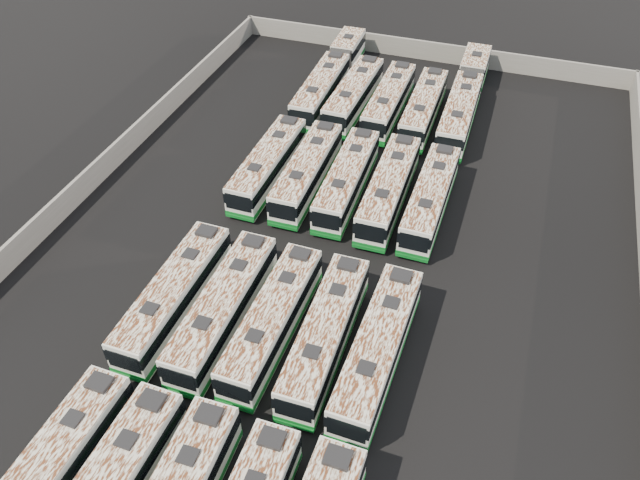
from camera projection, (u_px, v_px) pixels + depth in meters
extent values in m
plane|color=black|center=(329.00, 264.00, 47.09)|extent=(140.00, 140.00, 0.00)
cube|color=slate|center=(428.00, 51.00, 71.92)|extent=(45.20, 0.30, 2.20)
cube|color=slate|center=(75.00, 194.00, 51.77)|extent=(0.30, 73.20, 2.20)
cube|color=silver|center=(48.00, 477.00, 32.64)|extent=(2.83, 12.23, 2.79)
cube|color=black|center=(46.00, 472.00, 32.33)|extent=(2.89, 12.29, 0.93)
cube|color=beige|center=(40.00, 463.00, 31.69)|extent=(2.77, 11.99, 0.07)
cube|color=black|center=(72.00, 418.00, 33.49)|extent=(0.99, 0.99, 0.14)
cube|color=black|center=(99.00, 382.00, 35.16)|extent=(1.35, 1.15, 0.26)
cylinder|color=black|center=(83.00, 422.00, 36.47)|extent=(0.31, 1.02, 1.01)
cylinder|color=black|center=(114.00, 433.00, 35.91)|extent=(0.31, 1.02, 1.01)
cube|color=black|center=(126.00, 440.00, 32.46)|extent=(1.01, 1.01, 0.15)
cube|color=black|center=(151.00, 400.00, 34.18)|extent=(1.37, 1.17, 0.27)
cylinder|color=black|center=(132.00, 441.00, 35.52)|extent=(0.31, 1.05, 1.04)
cylinder|color=black|center=(166.00, 454.00, 34.95)|extent=(0.31, 1.05, 1.04)
cube|color=black|center=(188.00, 456.00, 31.81)|extent=(1.01, 1.01, 0.14)
cube|color=black|center=(209.00, 415.00, 33.54)|extent=(1.37, 1.17, 0.27)
cylinder|color=black|center=(187.00, 457.00, 34.82)|extent=(0.31, 1.04, 1.03)
cylinder|color=black|center=(223.00, 468.00, 34.32)|extent=(0.31, 1.04, 1.03)
cube|color=black|center=(272.00, 438.00, 32.57)|extent=(1.33, 1.13, 0.26)
cylinder|color=black|center=(248.00, 479.00, 33.84)|extent=(0.29, 1.01, 1.01)
cube|color=black|center=(338.00, 457.00, 31.65)|extent=(1.37, 1.16, 0.27)
cube|color=silver|center=(174.00, 296.00, 42.28)|extent=(2.63, 12.24, 2.80)
cube|color=#0B621E|center=(177.00, 306.00, 42.96)|extent=(2.68, 12.29, 0.43)
cube|color=black|center=(173.00, 291.00, 41.97)|extent=(2.69, 12.30, 0.94)
cube|color=black|center=(123.00, 362.00, 37.75)|extent=(2.24, 0.08, 1.48)
cube|color=#0B621E|center=(129.00, 377.00, 38.79)|extent=(2.55, 0.12, 0.29)
cube|color=beige|center=(171.00, 281.00, 41.32)|extent=(2.58, 12.00, 0.07)
cube|color=black|center=(149.00, 308.00, 39.36)|extent=(0.97, 0.97, 0.14)
cube|color=black|center=(190.00, 254.00, 43.14)|extent=(0.97, 0.97, 0.14)
cube|color=black|center=(206.00, 231.00, 44.83)|extent=(1.33, 1.13, 0.26)
cylinder|color=black|center=(133.00, 346.00, 40.63)|extent=(0.29, 1.02, 1.02)
cylinder|color=black|center=(162.00, 355.00, 40.09)|extent=(0.29, 1.02, 1.02)
cylinder|color=black|center=(190.00, 267.00, 46.13)|extent=(0.29, 1.02, 1.02)
cylinder|color=black|center=(217.00, 274.00, 45.59)|extent=(0.29, 1.02, 1.02)
cube|color=silver|center=(224.00, 308.00, 41.39)|extent=(2.59, 12.36, 2.83)
cube|color=#0B621E|center=(225.00, 319.00, 42.08)|extent=(2.64, 12.41, 0.43)
cube|color=black|center=(223.00, 304.00, 41.07)|extent=(2.65, 12.42, 0.95)
cube|color=black|center=(178.00, 379.00, 36.79)|extent=(2.27, 0.06, 1.49)
cube|color=#0B621E|center=(181.00, 394.00, 37.84)|extent=(2.58, 0.10, 0.29)
cube|color=beige|center=(221.00, 294.00, 40.42)|extent=(2.54, 12.12, 0.07)
cube|color=black|center=(202.00, 323.00, 38.44)|extent=(0.98, 0.98, 0.14)
cube|color=black|center=(239.00, 265.00, 42.27)|extent=(0.98, 0.98, 0.14)
cube|color=black|center=(253.00, 241.00, 43.98)|extent=(1.34, 1.13, 0.27)
cylinder|color=black|center=(183.00, 361.00, 39.71)|extent=(0.29, 1.03, 1.03)
cylinder|color=black|center=(214.00, 371.00, 39.17)|extent=(0.29, 1.03, 1.03)
cylinder|color=black|center=(235.00, 278.00, 45.28)|extent=(0.29, 1.03, 1.03)
cylinder|color=black|center=(263.00, 285.00, 44.75)|extent=(0.29, 1.03, 1.03)
cube|color=silver|center=(273.00, 321.00, 40.65)|extent=(2.67, 12.06, 2.76)
cube|color=#0B621E|center=(273.00, 331.00, 41.33)|extent=(2.72, 12.11, 0.42)
cube|color=black|center=(272.00, 316.00, 40.35)|extent=(2.73, 12.12, 0.92)
cube|color=black|center=(232.00, 392.00, 36.21)|extent=(2.20, 0.09, 1.45)
cube|color=#0B621E|center=(234.00, 406.00, 37.23)|extent=(2.51, 0.13, 0.28)
cube|color=beige|center=(271.00, 306.00, 39.72)|extent=(2.62, 11.82, 0.07)
cube|color=black|center=(254.00, 336.00, 37.79)|extent=(0.96, 0.96, 0.14)
cube|color=black|center=(287.00, 277.00, 41.50)|extent=(0.96, 0.96, 0.14)
cube|color=black|center=(300.00, 254.00, 43.15)|extent=(1.32, 1.12, 0.26)
cylinder|color=black|center=(234.00, 373.00, 39.05)|extent=(0.29, 1.01, 1.00)
cylinder|color=black|center=(265.00, 383.00, 38.51)|extent=(0.29, 1.01, 1.00)
cylinder|color=black|center=(281.00, 289.00, 44.44)|extent=(0.29, 1.01, 1.00)
cylinder|color=black|center=(309.00, 297.00, 43.90)|extent=(0.29, 1.01, 1.00)
cube|color=silver|center=(325.00, 335.00, 39.76)|extent=(2.74, 12.15, 2.77)
cube|color=#0B621E|center=(325.00, 345.00, 40.44)|extent=(2.79, 12.20, 0.42)
cube|color=black|center=(325.00, 330.00, 39.46)|extent=(2.80, 12.21, 0.93)
cube|color=black|center=(293.00, 411.00, 35.24)|extent=(2.22, 0.10, 1.46)
cube|color=#0B621E|center=(293.00, 426.00, 36.27)|extent=(2.52, 0.15, 0.28)
cube|color=beige|center=(325.00, 320.00, 38.82)|extent=(2.68, 11.91, 0.07)
cube|color=black|center=(312.00, 352.00, 36.86)|extent=(0.98, 0.98, 0.14)
cube|color=black|center=(338.00, 290.00, 40.64)|extent=(0.98, 0.98, 0.14)
cube|color=black|center=(348.00, 264.00, 42.32)|extent=(1.33, 1.13, 0.26)
cylinder|color=black|center=(289.00, 390.00, 38.09)|extent=(0.30, 1.01, 1.01)
cylinder|color=black|center=(323.00, 400.00, 37.59)|extent=(0.30, 1.01, 1.01)
cylinder|color=black|center=(327.00, 301.00, 43.58)|extent=(0.30, 1.01, 1.01)
cylinder|color=black|center=(357.00, 308.00, 43.08)|extent=(0.30, 1.01, 1.01)
cube|color=silver|center=(378.00, 350.00, 38.83)|extent=(2.85, 12.45, 2.84)
cube|color=#0B621E|center=(377.00, 360.00, 39.52)|extent=(2.90, 12.51, 0.43)
cube|color=black|center=(378.00, 345.00, 38.51)|extent=(2.91, 12.52, 0.95)
cube|color=black|center=(346.00, 430.00, 34.25)|extent=(2.27, 0.11, 1.50)
cube|color=#0B621E|center=(345.00, 445.00, 35.31)|extent=(2.59, 0.16, 0.29)
cube|color=beige|center=(379.00, 335.00, 37.86)|extent=(2.80, 12.21, 0.07)
cube|color=black|center=(366.00, 368.00, 35.88)|extent=(1.00, 1.00, 0.14)
cube|color=black|center=(391.00, 302.00, 39.69)|extent=(1.00, 1.00, 0.14)
cube|color=black|center=(401.00, 276.00, 41.39)|extent=(1.37, 1.17, 0.27)
cylinder|color=black|center=(340.00, 408.00, 37.18)|extent=(0.31, 1.04, 1.03)
cylinder|color=black|center=(375.00, 419.00, 36.61)|extent=(0.31, 1.04, 1.03)
cylinder|color=black|center=(377.00, 313.00, 42.73)|extent=(0.31, 1.04, 1.03)
cylinder|color=black|center=(409.00, 322.00, 42.16)|extent=(0.31, 1.04, 1.03)
cube|color=silver|center=(268.00, 165.00, 53.80)|extent=(2.58, 12.03, 2.75)
cube|color=#0B621E|center=(269.00, 174.00, 54.47)|extent=(2.63, 12.09, 0.42)
cube|color=black|center=(268.00, 161.00, 53.50)|extent=(2.64, 12.10, 0.92)
cube|color=black|center=(238.00, 203.00, 49.35)|extent=(2.20, 0.07, 1.45)
cube|color=#0B621E|center=(240.00, 218.00, 50.37)|extent=(2.50, 0.11, 0.28)
cube|color=beige|center=(267.00, 151.00, 52.86)|extent=(2.52, 11.79, 0.07)
cube|color=black|center=(254.00, 167.00, 50.94)|extent=(0.96, 0.96, 0.14)
cube|color=black|center=(279.00, 134.00, 54.66)|extent=(0.96, 0.96, 0.14)
cube|color=black|center=(289.00, 120.00, 56.31)|extent=(1.31, 1.11, 0.26)
cylinder|color=black|center=(239.00, 199.00, 52.18)|extent=(0.29, 1.00, 1.00)
cylinder|color=black|center=(263.00, 205.00, 51.65)|extent=(0.29, 1.00, 1.00)
cylinder|color=black|center=(274.00, 151.00, 57.59)|extent=(0.29, 1.00, 1.00)
cylinder|color=black|center=(296.00, 155.00, 57.06)|extent=(0.29, 1.00, 1.00)
cube|color=silver|center=(307.00, 172.00, 53.01)|extent=(2.70, 12.11, 2.77)
cube|color=#0B621E|center=(307.00, 182.00, 53.68)|extent=(2.75, 12.17, 0.42)
cube|color=black|center=(307.00, 168.00, 52.70)|extent=(2.76, 12.18, 0.93)
cube|color=black|center=(282.00, 212.00, 48.50)|extent=(2.21, 0.09, 1.46)
cube|color=#0B621E|center=(282.00, 227.00, 49.53)|extent=(2.52, 0.14, 0.28)
cube|color=beige|center=(307.00, 158.00, 52.07)|extent=(2.65, 11.87, 0.07)
cube|color=black|center=(296.00, 175.00, 50.12)|extent=(0.97, 0.97, 0.14)
cube|color=black|center=(317.00, 141.00, 53.88)|extent=(0.97, 0.97, 0.14)
cube|color=black|center=(325.00, 126.00, 55.56)|extent=(1.33, 1.13, 0.26)
cylinder|color=black|center=(280.00, 208.00, 51.35)|extent=(0.30, 1.01, 1.01)
cylinder|color=black|center=(304.00, 213.00, 50.85)|extent=(0.30, 1.01, 1.01)
cylinder|color=black|center=(310.00, 157.00, 56.82)|extent=(0.30, 1.01, 1.01)
cylinder|color=black|center=(332.00, 162.00, 56.32)|extent=(0.30, 1.01, 1.01)
cube|color=silver|center=(347.00, 180.00, 52.17)|extent=(2.79, 12.07, 2.75)
cube|color=#0B621E|center=(347.00, 190.00, 52.84)|extent=(2.84, 12.13, 0.42)
cube|color=black|center=(347.00, 176.00, 51.87)|extent=(2.85, 12.14, 0.92)
cube|color=black|center=(325.00, 221.00, 47.68)|extent=(2.20, 0.11, 1.45)
cube|color=#0B621E|center=(325.00, 236.00, 48.70)|extent=(2.51, 0.16, 0.28)
cube|color=beige|center=(347.00, 166.00, 51.23)|extent=(2.73, 11.83, 0.07)
cube|color=black|center=(338.00, 183.00, 49.29)|extent=(0.97, 0.97, 0.14)
cube|color=black|center=(356.00, 148.00, 53.04)|extent=(0.97, 0.97, 0.14)
cube|color=black|center=(363.00, 133.00, 54.72)|extent=(1.33, 1.13, 0.26)
cylinder|color=black|center=(321.00, 217.00, 50.50)|extent=(0.30, 1.01, 1.00)
cylinder|color=black|center=(346.00, 222.00, 50.02)|extent=(0.30, 1.01, 1.00)
cylinder|color=black|center=(347.00, 165.00, 55.96)|extent=(0.30, 1.01, 1.00)
cylinder|color=black|center=(370.00, 169.00, 55.48)|extent=(0.30, 1.01, 1.00)
cube|color=silver|center=(389.00, 189.00, 51.15)|extent=(2.74, 12.39, 2.83)
cube|color=#0B621E|center=(388.00, 199.00, 51.84)|extent=(2.79, 12.44, 0.43)
cube|color=black|center=(389.00, 185.00, 50.83)|extent=(2.80, 12.45, 0.95)
cube|color=black|center=(370.00, 233.00, 46.54)|extent=(2.27, 0.09, 1.49)
cube|color=#0B621E|center=(368.00, 249.00, 47.59)|extent=(2.58, 0.13, 0.29)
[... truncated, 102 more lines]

